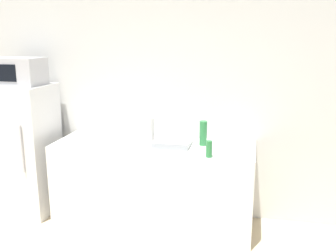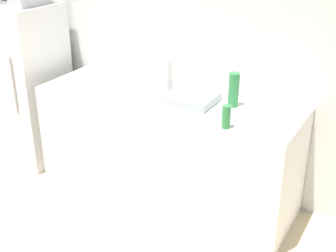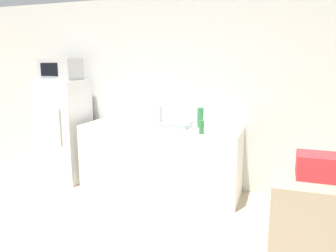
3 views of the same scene
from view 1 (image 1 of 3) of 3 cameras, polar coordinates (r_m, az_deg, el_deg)
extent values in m
cube|color=silver|center=(4.30, -5.32, 4.06)|extent=(8.00, 0.06, 2.60)
cube|color=silver|center=(4.59, -20.79, -3.36)|extent=(0.61, 0.60, 1.48)
cylinder|color=#B7B7BC|center=(4.22, -21.36, -3.28)|extent=(0.02, 0.02, 0.52)
cube|color=#BCBCC1|center=(4.43, -21.76, 7.73)|extent=(0.51, 0.37, 0.30)
cube|color=black|center=(4.30, -23.73, 7.41)|extent=(0.28, 0.01, 0.18)
cube|color=silver|center=(4.08, -2.19, -8.85)|extent=(2.10, 0.71, 0.90)
cube|color=#9EA3A8|center=(3.87, 0.70, -2.58)|extent=(0.37, 0.32, 0.06)
cylinder|color=#2D7F42|center=(3.87, 5.39, -1.11)|extent=(0.08, 0.08, 0.26)
cylinder|color=#2D7F42|center=(3.51, 6.27, -3.49)|extent=(0.06, 0.06, 0.16)
cylinder|color=white|center=(4.01, -3.02, -0.53)|extent=(0.12, 0.12, 0.26)
camera|label=2|loc=(1.01, 61.03, 19.07)|focal=50.00mm
camera|label=3|loc=(0.65, 129.75, -35.97)|focal=35.00mm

